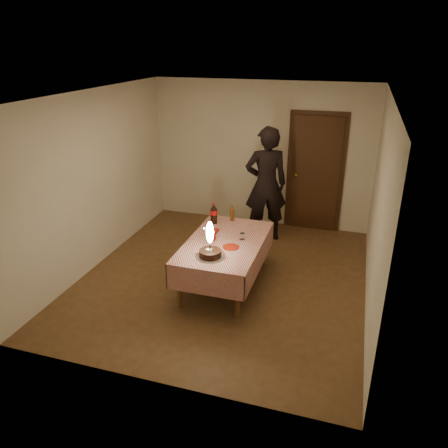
{
  "coord_description": "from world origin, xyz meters",
  "views": [
    {
      "loc": [
        1.66,
        -5.36,
        3.24
      ],
      "look_at": [
        0.07,
        -0.23,
        0.95
      ],
      "focal_mm": 35.0,
      "sensor_mm": 36.0,
      "label": 1
    }
  ],
  "objects_px": {
    "amber_bottle_left": "(232,213)",
    "birthday_cake": "(210,249)",
    "red_plate": "(231,247)",
    "red_cup": "(213,236)",
    "photographer": "(266,185)",
    "dining_table": "(225,247)",
    "clear_cup": "(242,236)",
    "cola_bottle": "(214,213)"
  },
  "relations": [
    {
      "from": "red_plate",
      "to": "photographer",
      "type": "bearing_deg",
      "value": 88.03
    },
    {
      "from": "red_cup",
      "to": "cola_bottle",
      "type": "height_order",
      "value": "cola_bottle"
    },
    {
      "from": "red_plate",
      "to": "red_cup",
      "type": "distance_m",
      "value": 0.35
    },
    {
      "from": "clear_cup",
      "to": "cola_bottle",
      "type": "xyz_separation_m",
      "value": [
        -0.56,
        0.44,
        0.11
      ]
    },
    {
      "from": "birthday_cake",
      "to": "red_plate",
      "type": "distance_m",
      "value": 0.4
    },
    {
      "from": "dining_table",
      "to": "red_plate",
      "type": "bearing_deg",
      "value": -51.07
    },
    {
      "from": "dining_table",
      "to": "red_cup",
      "type": "distance_m",
      "value": 0.23
    },
    {
      "from": "dining_table",
      "to": "clear_cup",
      "type": "bearing_deg",
      "value": 31.53
    },
    {
      "from": "clear_cup",
      "to": "cola_bottle",
      "type": "distance_m",
      "value": 0.72
    },
    {
      "from": "red_cup",
      "to": "clear_cup",
      "type": "distance_m",
      "value": 0.41
    },
    {
      "from": "dining_table",
      "to": "clear_cup",
      "type": "height_order",
      "value": "clear_cup"
    },
    {
      "from": "red_cup",
      "to": "birthday_cake",
      "type": "bearing_deg",
      "value": -75.17
    },
    {
      "from": "red_cup",
      "to": "photographer",
      "type": "height_order",
      "value": "photographer"
    },
    {
      "from": "clear_cup",
      "to": "cola_bottle",
      "type": "bearing_deg",
      "value": 141.81
    },
    {
      "from": "red_plate",
      "to": "red_cup",
      "type": "xyz_separation_m",
      "value": [
        -0.31,
        0.16,
        0.05
      ]
    },
    {
      "from": "red_cup",
      "to": "red_plate",
      "type": "bearing_deg",
      "value": -27.81
    },
    {
      "from": "red_cup",
      "to": "photographer",
      "type": "bearing_deg",
      "value": 77.66
    },
    {
      "from": "dining_table",
      "to": "photographer",
      "type": "xyz_separation_m",
      "value": [
        0.19,
        1.7,
        0.4
      ]
    },
    {
      "from": "birthday_cake",
      "to": "photographer",
      "type": "xyz_separation_m",
      "value": [
        0.24,
        2.21,
        0.19
      ]
    },
    {
      "from": "clear_cup",
      "to": "amber_bottle_left",
      "type": "xyz_separation_m",
      "value": [
        -0.32,
        0.61,
        0.07
      ]
    },
    {
      "from": "clear_cup",
      "to": "photographer",
      "type": "bearing_deg",
      "value": 90.49
    },
    {
      "from": "red_plate",
      "to": "cola_bottle",
      "type": "bearing_deg",
      "value": 123.47
    },
    {
      "from": "dining_table",
      "to": "birthday_cake",
      "type": "bearing_deg",
      "value": -94.98
    },
    {
      "from": "photographer",
      "to": "red_plate",
      "type": "bearing_deg",
      "value": -91.97
    },
    {
      "from": "cola_bottle",
      "to": "amber_bottle_left",
      "type": "bearing_deg",
      "value": 35.18
    },
    {
      "from": "dining_table",
      "to": "red_cup",
      "type": "bearing_deg",
      "value": 179.55
    },
    {
      "from": "red_plate",
      "to": "cola_bottle",
      "type": "xyz_separation_m",
      "value": [
        -0.48,
        0.73,
        0.15
      ]
    },
    {
      "from": "cola_bottle",
      "to": "birthday_cake",
      "type": "bearing_deg",
      "value": -73.99
    },
    {
      "from": "red_plate",
      "to": "clear_cup",
      "type": "relative_size",
      "value": 2.44
    },
    {
      "from": "clear_cup",
      "to": "cola_bottle",
      "type": "relative_size",
      "value": 0.28
    },
    {
      "from": "birthday_cake",
      "to": "red_cup",
      "type": "xyz_separation_m",
      "value": [
        -0.13,
        0.51,
        -0.07
      ]
    },
    {
      "from": "dining_table",
      "to": "amber_bottle_left",
      "type": "relative_size",
      "value": 6.75
    },
    {
      "from": "birthday_cake",
      "to": "clear_cup",
      "type": "distance_m",
      "value": 0.68
    },
    {
      "from": "red_cup",
      "to": "amber_bottle_left",
      "type": "bearing_deg",
      "value": 84.89
    },
    {
      "from": "red_plate",
      "to": "clear_cup",
      "type": "distance_m",
      "value": 0.3
    },
    {
      "from": "birthday_cake",
      "to": "amber_bottle_left",
      "type": "height_order",
      "value": "birthday_cake"
    },
    {
      "from": "amber_bottle_left",
      "to": "red_plate",
      "type": "bearing_deg",
      "value": -74.88
    },
    {
      "from": "birthday_cake",
      "to": "photographer",
      "type": "relative_size",
      "value": 0.25
    },
    {
      "from": "dining_table",
      "to": "red_plate",
      "type": "xyz_separation_m",
      "value": [
        0.13,
        -0.16,
        0.1
      ]
    },
    {
      "from": "dining_table",
      "to": "cola_bottle",
      "type": "xyz_separation_m",
      "value": [
        -0.35,
        0.57,
        0.25
      ]
    },
    {
      "from": "amber_bottle_left",
      "to": "birthday_cake",
      "type": "bearing_deg",
      "value": -86.85
    },
    {
      "from": "red_cup",
      "to": "clear_cup",
      "type": "bearing_deg",
      "value": 18.1
    }
  ]
}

